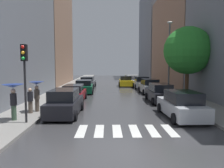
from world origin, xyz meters
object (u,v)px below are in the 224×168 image
object	(u,v)px
parked_car_right_second	(160,93)
lamp_post_right	(169,53)
parked_car_right_third	(150,87)
taxi_midroad	(126,81)
pedestrian_by_kerb	(13,93)
parked_car_left_fourth	(88,82)
parked_car_right_fourth	(141,83)
pedestrian_far_side	(37,90)
parked_car_left_nearest	(65,103)
pedestrian_near_tree	(30,100)
traffic_light_left_corner	(24,66)
parked_car_left_third	(84,87)
parked_car_left_second	(74,94)
street_tree_right	(188,51)
parked_car_right_nearest	(182,105)

from	to	relation	value
parked_car_right_second	lamp_post_right	xyz separation A→B (m)	(1.80, 3.83, 3.75)
parked_car_right_third	taxi_midroad	bearing A→B (deg)	11.90
parked_car_right_second	pedestrian_by_kerb	bearing A→B (deg)	123.85
parked_car_left_fourth	parked_car_right_fourth	world-z (taller)	parked_car_right_fourth
pedestrian_far_side	parked_car_left_nearest	bearing A→B (deg)	-53.93
parked_car_left_fourth	pedestrian_near_tree	bearing A→B (deg)	175.11
parked_car_right_second	traffic_light_left_corner	bearing A→B (deg)	128.64
parked_car_left_third	lamp_post_right	distance (m)	10.34
parked_car_left_second	taxi_midroad	world-z (taller)	taxi_midroad
parked_car_left_third	pedestrian_far_side	xyz separation A→B (m)	(-2.06, -10.91, 0.89)
parked_car_right_second	parked_car_right_fourth	xyz separation A→B (m)	(0.12, 11.94, -0.01)
parked_car_left_second	pedestrian_far_side	world-z (taller)	pedestrian_far_side
parked_car_right_third	street_tree_right	xyz separation A→B (m)	(2.69, -4.66, 3.88)
parked_car_left_second	parked_car_right_fourth	size ratio (longest dim) A/B	1.12
parked_car_left_fourth	parked_car_right_nearest	world-z (taller)	parked_car_right_nearest
parked_car_right_nearest	parked_car_right_second	distance (m)	5.90
parked_car_left_fourth	parked_car_right_third	size ratio (longest dim) A/B	1.04
pedestrian_by_kerb	pedestrian_near_tree	bearing A→B (deg)	131.04
pedestrian_near_tree	parked_car_right_fourth	bearing A→B (deg)	-162.76
parked_car_right_nearest	pedestrian_near_tree	world-z (taller)	pedestrian_near_tree
parked_car_left_third	parked_car_right_fourth	distance (m)	9.37
parked_car_right_fourth	pedestrian_far_side	bearing A→B (deg)	149.43
parked_car_right_third	traffic_light_left_corner	xyz separation A→B (m)	(-9.40, -13.56, 2.50)
parked_car_right_nearest	pedestrian_near_tree	xyz separation A→B (m)	(-9.80, 0.88, 0.22)
parked_car_right_second	pedestrian_far_side	size ratio (longest dim) A/B	2.27
parked_car_right_second	pedestrian_by_kerb	size ratio (longest dim) A/B	2.23
parked_car_left_nearest	pedestrian_far_side	distance (m)	2.24
pedestrian_far_side	traffic_light_left_corner	size ratio (longest dim) A/B	0.48
pedestrian_far_side	traffic_light_left_corner	bearing A→B (deg)	-121.44
parked_car_left_second	parked_car_left_fourth	world-z (taller)	parked_car_left_fourth
parked_car_right_second	parked_car_left_fourth	bearing A→B (deg)	29.87
parked_car_left_fourth	street_tree_right	distance (m)	16.11
pedestrian_near_tree	lamp_post_right	bearing A→B (deg)	174.91
street_tree_right	traffic_light_left_corner	distance (m)	15.08
taxi_midroad	pedestrian_near_tree	size ratio (longest dim) A/B	2.68
parked_car_right_nearest	parked_car_right_fourth	size ratio (longest dim) A/B	1.15
parked_car_right_fourth	pedestrian_near_tree	bearing A→B (deg)	149.53
parked_car_right_second	taxi_midroad	distance (m)	14.68
parked_car_right_third	parked_car_right_fourth	distance (m)	5.86
parked_car_right_nearest	parked_car_left_fourth	bearing A→B (deg)	20.32
parked_car_left_nearest	pedestrian_near_tree	size ratio (longest dim) A/B	2.86
pedestrian_far_side	parked_car_right_third	bearing A→B (deg)	9.73
parked_car_left_nearest	parked_car_left_fourth	distance (m)	18.06
parked_car_right_third	pedestrian_near_tree	distance (m)	14.94
parked_car_left_fourth	lamp_post_right	world-z (taller)	lamp_post_right
parked_car_right_nearest	street_tree_right	distance (m)	8.77
parked_car_left_second	traffic_light_left_corner	size ratio (longest dim) A/B	1.10
taxi_midroad	lamp_post_right	size ratio (longest dim) A/B	0.58
parked_car_left_second	parked_car_left_third	bearing A→B (deg)	-2.80
parked_car_right_fourth	pedestrian_near_tree	size ratio (longest dim) A/B	2.54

